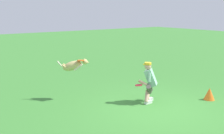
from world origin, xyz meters
name	(u,v)px	position (x,y,z in m)	size (l,w,h in m)	color
ground_plane	(160,111)	(0.00, 0.00, 0.00)	(60.00, 60.00, 0.00)	#3B8132
person	(149,81)	(-0.28, -0.78, 0.70)	(0.71, 0.56, 1.29)	silver
dog	(74,66)	(1.46, -2.53, 1.12)	(0.89, 0.70, 0.48)	tan
frisbee_flying	(80,60)	(1.34, -2.30, 1.32)	(0.22, 0.22, 0.02)	#F05C12
frisbee_held	(139,85)	(0.10, -0.86, 0.61)	(0.23, 0.23, 0.02)	red
training_cone	(209,94)	(-2.07, 0.20, 0.20)	(0.36, 0.36, 0.40)	orange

